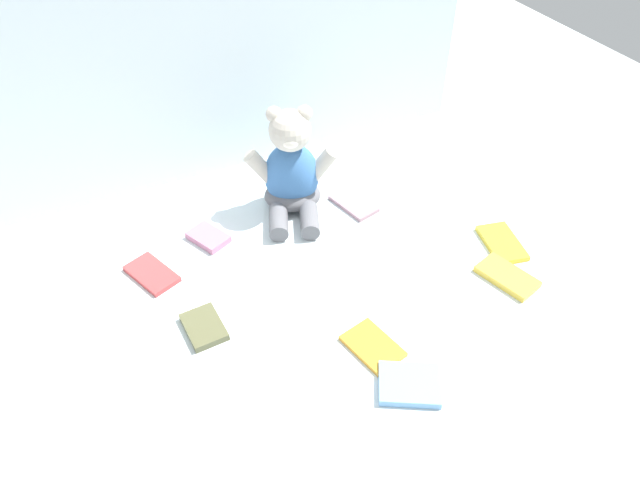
{
  "coord_description": "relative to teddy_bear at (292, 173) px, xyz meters",
  "views": [
    {
      "loc": [
        -0.42,
        -1.0,
        1.0
      ],
      "look_at": [
        0.02,
        -0.1,
        0.1
      ],
      "focal_mm": 33.16,
      "sensor_mm": 36.0,
      "label": 1
    }
  ],
  "objects": [
    {
      "name": "ground_plane",
      "position": [
        -0.06,
        -0.16,
        -0.11
      ],
      "size": [
        3.2,
        3.2,
        0.0
      ],
      "primitive_type": "plane",
      "color": "silver"
    },
    {
      "name": "book_case_4",
      "position": [
        -0.25,
        -0.03,
        -0.1
      ],
      "size": [
        0.1,
        0.12,
        0.02
      ],
      "primitive_type": "cube",
      "rotation": [
        0.0,
        0.0,
        3.58
      ],
      "color": "#BD7192",
      "rests_on": "ground_plane"
    },
    {
      "name": "backdrop_drape",
      "position": [
        -0.06,
        0.26,
        0.24
      ],
      "size": [
        1.42,
        0.03,
        0.69
      ],
      "primitive_type": "cube",
      "color": "white",
      "rests_on": "ground_plane"
    },
    {
      "name": "book_case_7",
      "position": [
        0.41,
        -0.37,
        -0.1
      ],
      "size": [
        0.11,
        0.15,
        0.01
      ],
      "primitive_type": "cube",
      "rotation": [
        0.0,
        0.0,
        6.06
      ],
      "color": "gold",
      "rests_on": "ground_plane"
    },
    {
      "name": "book_case_6",
      "position": [
        -0.04,
        -0.51,
        -0.1
      ],
      "size": [
        0.11,
        0.14,
        0.01
      ],
      "primitive_type": "cube",
      "rotation": [
        0.0,
        0.0,
        0.22
      ],
      "color": "gold",
      "rests_on": "ground_plane"
    },
    {
      "name": "teddy_bear",
      "position": [
        0.0,
        0.0,
        0.0
      ],
      "size": [
        0.24,
        0.25,
        0.29
      ],
      "rotation": [
        0.0,
        0.0,
        -0.38
      ],
      "color": "#3F72B2",
      "rests_on": "ground_plane"
    },
    {
      "name": "book_case_0",
      "position": [
        -0.41,
        -0.1,
        -0.1
      ],
      "size": [
        0.12,
        0.15,
        0.01
      ],
      "primitive_type": "cube",
      "rotation": [
        0.0,
        0.0,
        3.52
      ],
      "color": "#C63E3E",
      "rests_on": "ground_plane"
    },
    {
      "name": "book_case_2",
      "position": [
        -0.03,
        -0.63,
        -0.1
      ],
      "size": [
        0.15,
        0.14,
        0.02
      ],
      "primitive_type": "cube",
      "rotation": [
        0.0,
        0.0,
        1.06
      ],
      "color": "#77B0E4",
      "rests_on": "ground_plane"
    },
    {
      "name": "book_case_5",
      "position": [
        0.15,
        -0.07,
        -0.1
      ],
      "size": [
        0.1,
        0.14,
        0.01
      ],
      "primitive_type": "cube",
      "rotation": [
        0.0,
        0.0,
        3.38
      ],
      "color": "#A47B86",
      "rests_on": "ground_plane"
    },
    {
      "name": "book_case_3",
      "position": [
        0.34,
        -0.47,
        -0.1
      ],
      "size": [
        0.11,
        0.15,
        0.02
      ],
      "primitive_type": "cube",
      "rotation": [
        0.0,
        0.0,
        3.42
      ],
      "color": "yellow",
      "rests_on": "ground_plane"
    },
    {
      "name": "book_case_1",
      "position": [
        -0.35,
        -0.31,
        -0.1
      ],
      "size": [
        0.08,
        0.11,
        0.02
      ],
      "primitive_type": "cube",
      "rotation": [
        0.0,
        0.0,
        3.2
      ],
      "color": "brown",
      "rests_on": "ground_plane"
    }
  ]
}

